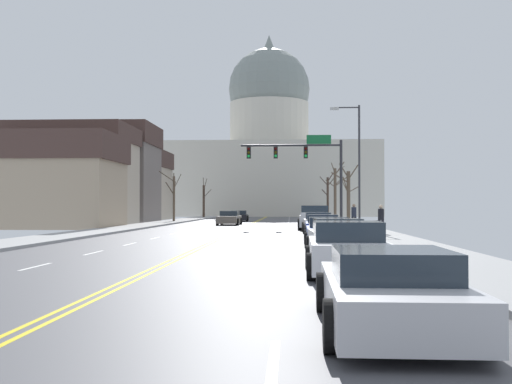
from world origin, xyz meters
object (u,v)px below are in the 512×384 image
(street_lamp_right, at_px, (356,157))
(sedan_near_02, at_px, (322,227))
(pickup_truck_near_00, at_px, (315,219))
(pedestrian_00, at_px, (381,218))
(sedan_near_06, at_px, (390,292))
(sedan_near_01, at_px, (318,223))
(sedan_near_03, at_px, (328,232))
(sedan_oncoming_00, at_px, (229,218))
(bicycle_parked, at_px, (376,229))
(sedan_near_04, at_px, (337,239))
(sedan_near_05, at_px, (347,250))
(sedan_oncoming_01, at_px, (239,216))
(signal_gantry, at_px, (305,160))
(pedestrian_01, at_px, (354,215))

(street_lamp_right, relative_size, sedan_near_02, 1.80)
(pickup_truck_near_00, height_order, sedan_near_02, pickup_truck_near_00)
(pedestrian_00, bearing_deg, pickup_truck_near_00, 108.87)
(pedestrian_00, bearing_deg, sedan_near_06, -97.88)
(sedan_near_01, xyz_separation_m, sedan_near_03, (-0.10, -12.87, -0.03))
(sedan_oncoming_00, bearing_deg, sedan_near_02, -72.07)
(pickup_truck_near_00, bearing_deg, bicycle_parked, -78.13)
(pickup_truck_near_00, xyz_separation_m, sedan_near_01, (-0.04, -5.73, -0.16))
(pedestrian_00, bearing_deg, sedan_near_01, 129.76)
(sedan_near_01, relative_size, bicycle_parked, 2.57)
(sedan_near_04, relative_size, pedestrian_00, 2.69)
(sedan_near_05, height_order, sedan_oncoming_01, sedan_near_05)
(sedan_oncoming_01, bearing_deg, signal_gantry, -71.08)
(sedan_near_04, distance_m, pedestrian_00, 14.79)
(sedan_near_05, xyz_separation_m, sedan_near_06, (-0.04, -7.01, -0.09))
(street_lamp_right, relative_size, sedan_oncoming_00, 1.80)
(sedan_near_02, bearing_deg, signal_gantry, 92.09)
(bicycle_parked, bearing_deg, sedan_oncoming_00, 113.42)
(sedan_oncoming_00, xyz_separation_m, sedan_oncoming_01, (-0.23, 13.01, -0.03))
(pedestrian_00, bearing_deg, bicycle_parked, -103.26)
(signal_gantry, distance_m, pedestrian_01, 8.14)
(sedan_near_05, bearing_deg, sedan_near_02, 89.11)
(pickup_truck_near_00, distance_m, sedan_near_03, 18.61)
(sedan_near_01, distance_m, pedestrian_01, 3.74)
(street_lamp_right, distance_m, sedan_near_02, 9.32)
(sedan_near_02, distance_m, sedan_oncoming_00, 23.20)
(street_lamp_right, height_order, sedan_near_02, street_lamp_right)
(pickup_truck_near_00, relative_size, sedan_near_01, 1.22)
(sedan_near_03, height_order, pedestrian_00, pedestrian_00)
(pickup_truck_near_00, bearing_deg, sedan_near_06, -90.59)
(pickup_truck_near_00, xyz_separation_m, sedan_oncoming_01, (-7.43, 23.08, -0.21))
(sedan_oncoming_01, bearing_deg, pedestrian_00, -71.85)
(street_lamp_right, bearing_deg, sedan_near_02, -108.31)
(street_lamp_right, height_order, sedan_near_03, street_lamp_right)
(signal_gantry, xyz_separation_m, sedan_near_05, (0.28, -32.96, -4.63))
(sedan_oncoming_00, bearing_deg, pickup_truck_near_00, -54.45)
(street_lamp_right, height_order, bicycle_parked, street_lamp_right)
(street_lamp_right, bearing_deg, sedan_oncoming_00, 124.35)
(sedan_near_05, bearing_deg, street_lamp_right, 83.60)
(bicycle_parked, bearing_deg, signal_gantry, 101.66)
(pickup_truck_near_00, bearing_deg, pedestrian_00, -71.13)
(signal_gantry, height_order, sedan_near_03, signal_gantry)
(sedan_oncoming_00, xyz_separation_m, pedestrian_00, (10.56, -19.89, 0.45))
(street_lamp_right, xyz_separation_m, pickup_truck_near_00, (-2.53, 4.16, -4.17))
(bicycle_parked, bearing_deg, pedestrian_00, 76.74)
(sedan_near_03, relative_size, sedan_near_06, 0.92)
(sedan_near_02, relative_size, pedestrian_01, 2.68)
(street_lamp_right, bearing_deg, sedan_near_06, -95.10)
(sedan_near_06, bearing_deg, sedan_near_05, 89.68)
(sedan_oncoming_01, xyz_separation_m, pedestrian_01, (9.94, -26.13, 0.52))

